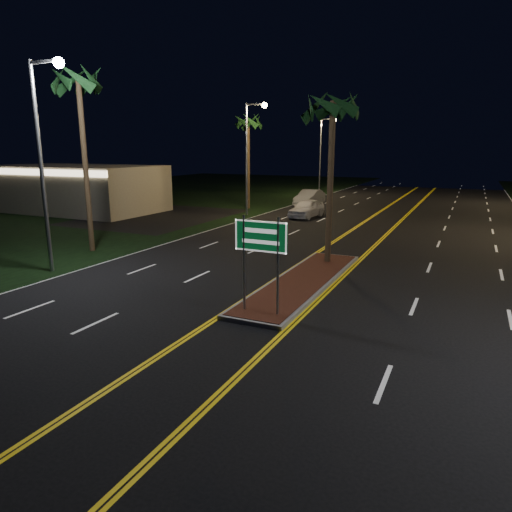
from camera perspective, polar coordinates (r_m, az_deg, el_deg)
The scene contains 13 objects.
ground at distance 12.97m, azimuth -4.70°, elevation -11.47°, with size 120.00×120.00×0.00m, color black.
grass_left at distance 50.58m, azimuth -20.42°, elevation 6.27°, with size 40.00×110.00×0.01m, color black.
median_island at distance 18.94m, azimuth 5.89°, elevation -3.18°, with size 2.25×10.25×0.17m.
highway_sign at distance 14.58m, azimuth 0.59°, elevation 1.33°, with size 1.80×0.08×3.20m.
commercial_building at distance 44.07m, azimuth -21.58°, elevation 7.88°, with size 15.00×8.12×4.00m.
streetlight_left_near at distance 21.80m, azimuth -24.86°, elevation 12.69°, with size 1.91×0.44×9.00m.
streetlight_left_mid at distance 37.98m, azimuth -0.66°, elevation 13.60°, with size 1.91×0.44×9.00m.
streetlight_left_far at distance 56.65m, azimuth 8.44°, elevation 13.34°, with size 1.91×0.44×9.00m.
palm_median at distance 21.60m, azimuth 9.61°, elevation 18.01°, with size 2.40×2.40×8.30m.
palm_left_near at distance 26.10m, azimuth -21.33°, elevation 19.57°, with size 2.40×2.40×9.80m.
palm_left_far at distance 42.59m, azimuth -0.98°, elevation 16.37°, with size 2.40×2.40×8.80m.
car_near at distance 37.25m, azimuth 6.35°, elevation 6.13°, with size 2.22×5.17×1.72m, color white.
car_far at distance 45.18m, azimuth 6.71°, elevation 7.40°, with size 2.31×5.38×1.79m, color silver.
Camera 1 is at (5.94, -10.18, 5.41)m, focal length 32.00 mm.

